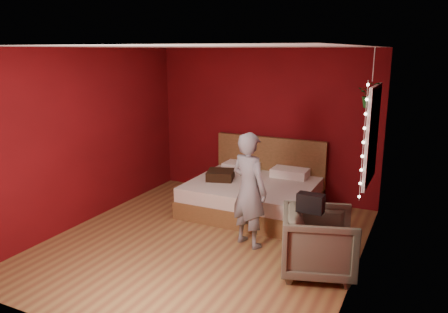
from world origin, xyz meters
TOP-DOWN VIEW (x-y plane):
  - floor at (0.00, 0.00)m, footprint 4.50×4.50m
  - room_walls at (0.00, 0.00)m, footprint 4.04×4.54m
  - window at (1.97, 0.90)m, footprint 0.05×0.97m
  - fairy_lights at (1.94, 0.37)m, footprint 0.04×0.04m
  - bed at (0.14, 1.45)m, footprint 1.98×1.68m
  - person at (0.57, 0.18)m, footprint 0.66×0.55m
  - armchair at (1.60, -0.17)m, footprint 1.05×1.03m
  - handbag at (1.50, -0.23)m, footprint 0.31×0.17m
  - throw_pillow at (-0.39, 1.28)m, footprint 0.52×0.52m
  - hanging_plant at (1.88, 1.21)m, footprint 0.35×0.32m

SIDE VIEW (x-z plane):
  - floor at x=0.00m, z-range 0.00..0.00m
  - bed at x=0.14m, z-range -0.26..0.83m
  - armchair at x=1.60m, z-range 0.00..0.76m
  - throw_pillow at x=-0.39m, z-range 0.49..0.64m
  - person at x=0.57m, z-range 0.00..1.55m
  - handbag at x=1.50m, z-range 0.76..0.98m
  - fairy_lights at x=1.94m, z-range 0.77..2.22m
  - window at x=1.97m, z-range 0.87..2.14m
  - room_walls at x=0.00m, z-range 0.37..2.99m
  - hanging_plant at x=1.88m, z-range 1.59..2.38m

